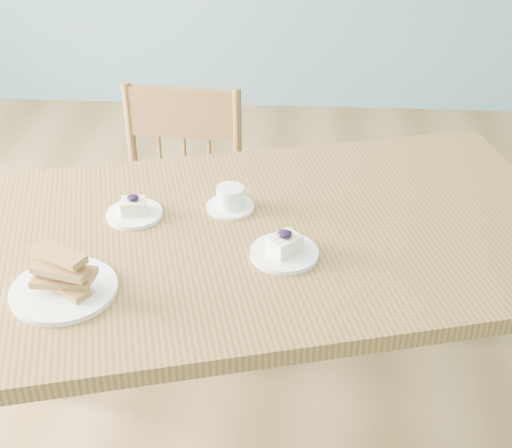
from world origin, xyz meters
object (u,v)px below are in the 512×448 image
cheesecake_plate_near (284,249)px  biscotti_plate (62,279)px  cheesecake_plate_far (134,211)px  dining_table (271,256)px  coffee_cup (231,199)px  dining_chair (179,220)px

cheesecake_plate_near → biscotti_plate: bearing=-160.6°
biscotti_plate → cheesecake_plate_far: bearing=74.2°
dining_table → coffee_cup: bearing=124.6°
dining_chair → biscotti_plate: bearing=-92.8°
dining_table → dining_chair: 0.71m
dining_table → cheesecake_plate_far: cheesecake_plate_far is taller
cheesecake_plate_near → cheesecake_plate_far: size_ratio=1.14×
dining_table → coffee_cup: size_ratio=13.49×
coffee_cup → biscotti_plate: 0.50m
cheesecake_plate_far → biscotti_plate: (-0.09, -0.32, 0.02)m
dining_chair → cheesecake_plate_near: (0.37, -0.67, 0.37)m
cheesecake_plate_far → coffee_cup: bearing=12.0°
dining_table → dining_chair: size_ratio=1.87×
dining_table → cheesecake_plate_near: size_ratio=10.33×
dining_table → dining_chair: (-0.34, 0.56, -0.27)m
cheesecake_plate_near → biscotti_plate: 0.51m
dining_table → biscotti_plate: 0.54m
coffee_cup → biscotti_plate: size_ratio=0.53×
dining_table → cheesecake_plate_near: (0.03, -0.11, 0.10)m
dining_table → biscotti_plate: (-0.44, -0.28, 0.12)m
dining_table → coffee_cup: (-0.11, 0.09, 0.11)m
dining_chair → dining_table: bearing=-54.6°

